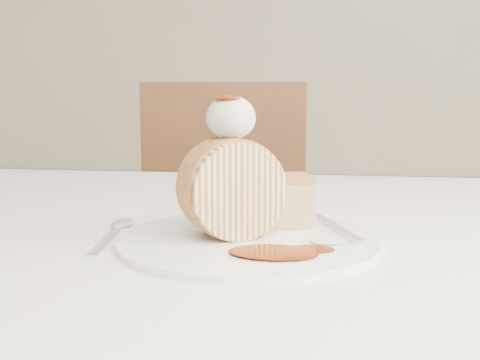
# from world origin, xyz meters

# --- Properties ---
(table) EXTENTS (1.40, 0.90, 0.75)m
(table) POSITION_xyz_m (0.00, 0.20, 0.66)
(table) COLOR silver
(table) RESTS_ON ground
(chair_far) EXTENTS (0.50, 0.50, 0.96)m
(chair_far) POSITION_xyz_m (-0.24, 1.07, 0.55)
(chair_far) COLOR brown
(chair_far) RESTS_ON ground
(plate) EXTENTS (0.34, 0.34, 0.01)m
(plate) POSITION_xyz_m (-0.04, 0.06, 0.75)
(plate) COLOR white
(plate) RESTS_ON table
(roulade_slice) EXTENTS (0.12, 0.10, 0.10)m
(roulade_slice) POSITION_xyz_m (-0.05, 0.06, 0.81)
(roulade_slice) COLOR beige
(roulade_slice) RESTS_ON plate
(cake_chunk) EXTENTS (0.07, 0.07, 0.05)m
(cake_chunk) POSITION_xyz_m (-0.00, 0.11, 0.78)
(cake_chunk) COLOR #BC7A47
(cake_chunk) RESTS_ON plate
(whipped_cream) EXTENTS (0.05, 0.05, 0.05)m
(whipped_cream) POSITION_xyz_m (-0.06, 0.07, 0.88)
(whipped_cream) COLOR white
(whipped_cream) RESTS_ON roulade_slice
(caramel_drizzle) EXTENTS (0.03, 0.02, 0.01)m
(caramel_drizzle) POSITION_xyz_m (-0.06, 0.06, 0.91)
(caramel_drizzle) COLOR #652104
(caramel_drizzle) RESTS_ON whipped_cream
(caramel_pool) EXTENTS (0.10, 0.08, 0.00)m
(caramel_pool) POSITION_xyz_m (-0.00, -0.01, 0.76)
(caramel_pool) COLOR #652104
(caramel_pool) RESTS_ON plate
(fork) EXTENTS (0.07, 0.16, 0.00)m
(fork) POSITION_xyz_m (0.06, 0.10, 0.76)
(fork) COLOR silver
(fork) RESTS_ON plate
(spoon) EXTENTS (0.05, 0.15, 0.00)m
(spoon) POSITION_xyz_m (-0.19, 0.03, 0.75)
(spoon) COLOR silver
(spoon) RESTS_ON table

